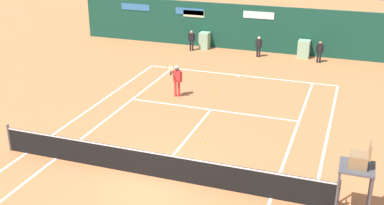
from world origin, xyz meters
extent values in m
plane|color=#C67042|center=(0.00, 0.00, 0.00)|extent=(80.00, 80.00, 0.00)
cube|color=white|center=(0.00, 11.70, 0.00)|extent=(10.60, 0.10, 0.01)
cube|color=white|center=(-5.30, 0.00, 0.00)|extent=(0.10, 23.40, 0.01)
cube|color=white|center=(-4.00, 0.00, 0.00)|extent=(0.10, 23.40, 0.01)
cube|color=white|center=(4.00, 0.00, 0.00)|extent=(0.10, 23.40, 0.01)
cube|color=white|center=(0.00, 6.40, 0.00)|extent=(8.00, 0.10, 0.01)
cube|color=white|center=(0.00, 3.20, 0.00)|extent=(0.10, 6.40, 0.01)
cube|color=white|center=(0.00, 11.55, 0.00)|extent=(0.10, 0.24, 0.01)
cylinder|color=#4C4C51|center=(-6.00, 0.00, 0.53)|extent=(0.10, 0.10, 1.07)
cylinder|color=#4C4C51|center=(6.00, 0.00, 0.53)|extent=(0.10, 0.10, 1.07)
cube|color=black|center=(0.00, 0.00, 0.47)|extent=(12.00, 0.03, 0.95)
cube|color=white|center=(0.00, 0.00, 0.92)|extent=(12.00, 0.04, 0.06)
cube|color=#144233|center=(0.00, 17.00, 1.48)|extent=(25.00, 0.24, 2.95)
cube|color=beige|center=(-4.48, 16.86, 2.18)|extent=(1.46, 0.02, 0.44)
cube|color=white|center=(-0.13, 16.86, 2.37)|extent=(1.97, 0.02, 0.44)
cube|color=#2D6BA8|center=(-8.74, 16.86, 2.36)|extent=(2.12, 0.02, 0.44)
cube|color=#2D6BA8|center=(-4.77, 16.86, 2.31)|extent=(1.98, 0.02, 0.44)
cube|color=#8CB793|center=(-3.58, 16.45, 0.54)|extent=(0.62, 0.70, 1.08)
cube|color=#8CB793|center=(2.89, 16.45, 0.55)|extent=(0.71, 0.70, 1.09)
cylinder|color=#47474C|center=(5.97, -0.55, 0.80)|extent=(0.07, 0.07, 1.60)
cylinder|color=#47474C|center=(5.97, 0.35, 0.80)|extent=(0.07, 0.07, 1.60)
cylinder|color=#47474C|center=(6.87, -0.55, 0.80)|extent=(0.07, 0.07, 1.60)
cylinder|color=#47474C|center=(6.87, 0.35, 0.80)|extent=(0.07, 0.07, 1.60)
cylinder|color=#47474C|center=(5.97, -0.10, 0.48)|extent=(0.04, 0.81, 0.04)
cylinder|color=#47474C|center=(5.97, -0.10, 0.96)|extent=(0.04, 0.81, 0.04)
cube|color=#47474C|center=(6.42, -0.10, 1.63)|extent=(1.00, 1.00, 0.06)
cube|color=olive|center=(6.42, -0.10, 1.86)|extent=(0.52, 0.56, 0.40)
cube|color=olive|center=(6.71, -0.10, 2.23)|extent=(0.06, 0.56, 0.45)
cylinder|color=red|center=(-2.00, 7.53, 0.39)|extent=(0.13, 0.13, 0.78)
cylinder|color=red|center=(-2.17, 7.49, 0.39)|extent=(0.13, 0.13, 0.78)
cube|color=red|center=(-2.09, 7.51, 1.05)|extent=(0.38, 0.26, 0.55)
sphere|color=brown|center=(-2.09, 7.51, 1.43)|extent=(0.21, 0.21, 0.21)
cylinder|color=white|center=(-2.09, 7.51, 1.51)|extent=(0.20, 0.20, 0.06)
cylinder|color=red|center=(-1.87, 7.55, 1.01)|extent=(0.08, 0.08, 0.53)
cylinder|color=brown|center=(-2.25, 7.21, 1.28)|extent=(0.18, 0.53, 0.08)
cylinder|color=black|center=(-2.20, 6.95, 1.39)|extent=(0.03, 0.03, 0.22)
torus|color=yellow|center=(-2.20, 6.95, 1.64)|extent=(0.30, 0.08, 0.30)
cylinder|color=silver|center=(-2.20, 6.95, 1.64)|extent=(0.26, 0.05, 0.26)
cylinder|color=black|center=(-4.14, 15.66, 0.34)|extent=(0.11, 0.11, 0.67)
cylinder|color=black|center=(-4.29, 15.63, 0.34)|extent=(0.11, 0.11, 0.67)
cube|color=black|center=(-4.21, 15.64, 0.91)|extent=(0.33, 0.22, 0.47)
sphere|color=tan|center=(-4.21, 15.64, 1.23)|extent=(0.18, 0.18, 0.18)
cylinder|color=black|center=(-4.03, 15.67, 0.87)|extent=(0.07, 0.07, 0.45)
cylinder|color=black|center=(-4.40, 15.61, 0.87)|extent=(0.07, 0.07, 0.45)
cylinder|color=black|center=(0.29, 15.63, 0.33)|extent=(0.11, 0.11, 0.66)
cylinder|color=black|center=(0.14, 15.66, 0.33)|extent=(0.11, 0.11, 0.66)
cube|color=black|center=(0.22, 15.64, 0.89)|extent=(0.32, 0.21, 0.46)
sphere|color=beige|center=(0.22, 15.64, 1.21)|extent=(0.18, 0.18, 0.18)
cylinder|color=black|center=(0.40, 15.61, 0.86)|extent=(0.07, 0.07, 0.45)
cylinder|color=black|center=(0.04, 15.67, 0.86)|extent=(0.07, 0.07, 0.45)
cylinder|color=black|center=(3.98, 15.65, 0.33)|extent=(0.11, 0.11, 0.67)
cylinder|color=black|center=(3.83, 15.64, 0.33)|extent=(0.11, 0.11, 0.67)
cube|color=black|center=(3.91, 15.64, 0.90)|extent=(0.31, 0.19, 0.47)
sphere|color=#8C664C|center=(3.91, 15.64, 1.23)|extent=(0.18, 0.18, 0.18)
cylinder|color=black|center=(4.09, 15.66, 0.87)|extent=(0.07, 0.07, 0.45)
cylinder|color=black|center=(3.72, 15.63, 0.87)|extent=(0.07, 0.07, 0.45)
sphere|color=#CCE033|center=(0.78, 2.96, 0.03)|extent=(0.07, 0.07, 0.07)
sphere|color=#CCE033|center=(-0.44, 8.35, 0.03)|extent=(0.07, 0.07, 0.07)
sphere|color=#CCE033|center=(0.97, 1.64, 0.03)|extent=(0.07, 0.07, 0.07)
camera|label=1|loc=(5.99, -13.23, 8.50)|focal=45.18mm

